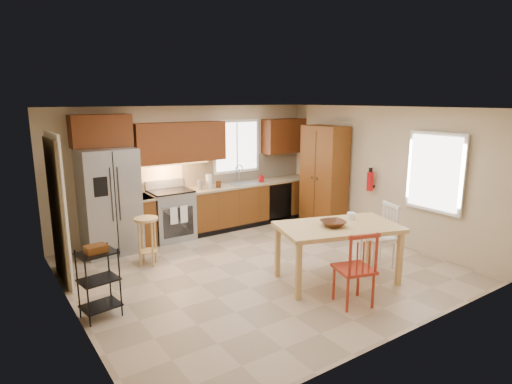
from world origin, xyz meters
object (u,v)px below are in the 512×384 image
object	(u,v)px
utility_cart	(99,283)
range_stove	(172,215)
table_bowl	(333,227)
pantry	(324,177)
chair_white	(378,236)
dining_table	(337,254)
soap_bottle	(261,178)
fire_extinguisher	(370,181)
chair_red	(354,267)
table_jar	(351,218)
refrigerator	(109,201)
bar_stool	(147,241)

from	to	relation	value
utility_cart	range_stove	bearing A→B (deg)	41.75
table_bowl	utility_cart	bearing A→B (deg)	164.27
pantry	table_bowl	xyz separation A→B (m)	(-1.87, -2.19, -0.20)
chair_white	dining_table	bearing A→B (deg)	110.13
soap_bottle	fire_extinguisher	bearing A→B (deg)	-59.47
dining_table	chair_red	distance (m)	0.74
fire_extinguisher	table_bowl	xyz separation A→B (m)	(-2.07, -1.14, -0.25)
soap_bottle	table_jar	world-z (taller)	soap_bottle
fire_extinguisher	table_bowl	size ratio (longest dim) A/B	1.04
table_bowl	chair_red	bearing A→B (deg)	-110.47
pantry	dining_table	bearing A→B (deg)	-128.89
soap_bottle	pantry	xyz separation A→B (m)	(0.95, -0.90, 0.05)
refrigerator	dining_table	world-z (taller)	refrigerator
refrigerator	bar_stool	bearing A→B (deg)	-71.95
pantry	fire_extinguisher	bearing A→B (deg)	-79.22
soap_bottle	pantry	world-z (taller)	pantry
dining_table	utility_cart	bearing A→B (deg)	-178.10
chair_red	dining_table	bearing A→B (deg)	78.82
range_stove	dining_table	xyz separation A→B (m)	(1.21, -3.18, -0.04)
fire_extinguisher	pantry	bearing A→B (deg)	100.78
dining_table	range_stove	bearing A→B (deg)	128.02
fire_extinguisher	table_bowl	world-z (taller)	fire_extinguisher
range_stove	soap_bottle	bearing A→B (deg)	-2.40
chair_red	pantry	bearing A→B (deg)	70.42
table_bowl	table_jar	distance (m)	0.50
dining_table	table_bowl	world-z (taller)	table_bowl
utility_cart	dining_table	bearing A→B (deg)	-23.38
table_bowl	utility_cart	distance (m)	3.20
pantry	fire_extinguisher	xyz separation A→B (m)	(0.20, -1.05, 0.05)
fire_extinguisher	chair_red	xyz separation A→B (m)	(-2.32, -1.79, -0.60)
utility_cart	soap_bottle	bearing A→B (deg)	21.12
dining_table	chair_red	world-z (taller)	chair_red
chair_white	table_bowl	world-z (taller)	chair_white
dining_table	chair_red	xyz separation A→B (m)	(-0.35, -0.65, 0.09)
range_stove	refrigerator	bearing A→B (deg)	-177.01
range_stove	bar_stool	distance (m)	1.30
refrigerator	bar_stool	size ratio (longest dim) A/B	2.33
chair_white	table_jar	world-z (taller)	chair_white
chair_white	fire_extinguisher	bearing A→B (deg)	-25.88
chair_red	table_bowl	world-z (taller)	chair_red
refrigerator	range_stove	distance (m)	1.24
range_stove	chair_white	distance (m)	3.80
table_jar	bar_stool	xyz separation A→B (m)	(-2.44, 2.08, -0.49)
soap_bottle	pantry	bearing A→B (deg)	-43.45
soap_bottle	table_bowl	size ratio (longest dim) A/B	0.55
dining_table	chair_white	world-z (taller)	chair_white
refrigerator	pantry	bearing A→B (deg)	-12.62
soap_bottle	table_bowl	world-z (taller)	soap_bottle
soap_bottle	utility_cart	distance (m)	4.60
utility_cart	refrigerator	bearing A→B (deg)	62.32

